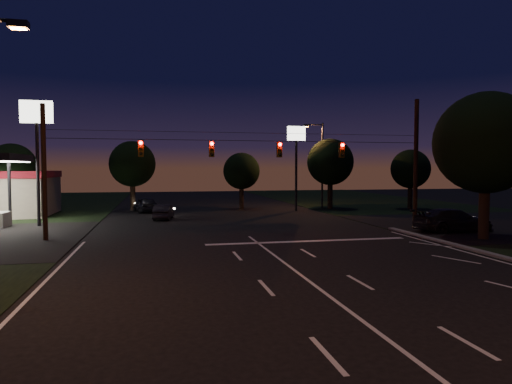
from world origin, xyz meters
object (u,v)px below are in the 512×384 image
object	(u,v)px
tree_right_near	(484,144)
car_cross	(453,220)
utility_pole_right	(415,229)
car_oncoming_b	(164,212)
car_oncoming_a	(145,204)

from	to	relation	value
tree_right_near	car_cross	size ratio (longest dim) A/B	1.64
utility_pole_right	tree_right_near	world-z (taller)	tree_right_near
utility_pole_right	car_oncoming_b	world-z (taller)	utility_pole_right
tree_right_near	car_oncoming_a	xyz separation A→B (m)	(-20.24, 21.47, -4.94)
utility_pole_right	car_oncoming_b	xyz separation A→B (m)	(-17.08, 9.91, 0.61)
utility_pole_right	car_oncoming_b	bearing A→B (deg)	149.86
tree_right_near	car_oncoming_b	distance (m)	24.27
car_oncoming_b	car_cross	distance (m)	22.16
utility_pole_right	car_oncoming_a	xyz separation A→B (m)	(-18.71, 16.63, 0.74)
car_oncoming_b	car_cross	size ratio (longest dim) A/B	0.69
car_oncoming_a	car_cross	distance (m)	27.53
car_oncoming_a	car_cross	bearing A→B (deg)	124.93
car_oncoming_a	tree_right_near	bearing A→B (deg)	120.25
car_oncoming_b	car_cross	xyz separation A→B (m)	(18.82, -11.70, 0.16)
car_oncoming_a	car_cross	size ratio (longest dim) A/B	0.81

